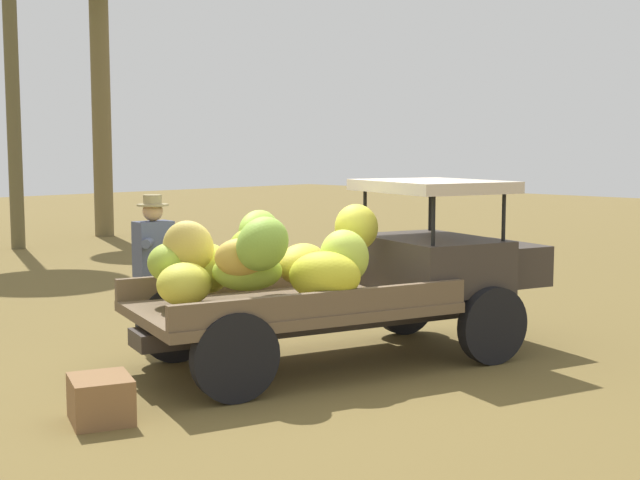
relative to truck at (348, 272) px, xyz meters
name	(u,v)px	position (x,y,z in m)	size (l,w,h in m)	color
ground_plane	(288,367)	(-0.62, 0.24, -0.92)	(60.00, 60.00, 0.00)	brown
truck	(348,272)	(0.00, 0.00, 0.00)	(4.66, 2.79, 1.84)	#38302A
farmer	(154,261)	(-1.03, 1.92, 0.03)	(0.52, 0.48, 1.67)	#B3A9A2
wooden_crate	(101,399)	(-2.83, 0.08, -0.74)	(0.52, 0.47, 0.36)	brown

